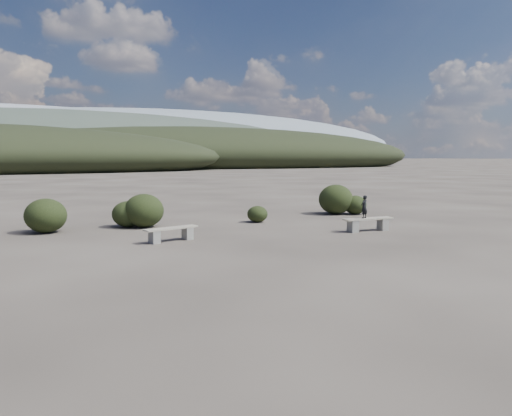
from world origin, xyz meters
name	(u,v)px	position (x,y,z in m)	size (l,w,h in m)	color
ground	(335,261)	(0.00, 0.00, 0.00)	(1200.00, 1200.00, 0.00)	#322C27
bench_left	(171,233)	(-3.10, 4.78, 0.28)	(1.86, 0.85, 0.46)	gray
bench_right	(368,223)	(4.03, 3.97, 0.30)	(1.97, 0.47, 0.49)	gray
seated_person	(364,207)	(3.85, 3.98, 0.91)	(0.30, 0.20, 0.83)	black
shrub_a	(128,214)	(-3.76, 8.71, 0.51)	(1.24, 1.24, 1.01)	black
shrub_b	(144,211)	(-3.21, 8.38, 0.65)	(1.51, 1.51, 1.30)	black
shrub_c	(257,214)	(1.39, 7.93, 0.34)	(0.86, 0.86, 0.68)	black
shrub_d	(336,199)	(6.00, 9.08, 0.71)	(1.61, 1.61, 1.41)	black
shrub_e	(355,205)	(6.81, 8.65, 0.45)	(1.07, 1.07, 0.89)	black
shrub_f	(46,216)	(-6.71, 8.44, 0.62)	(1.46, 1.46, 1.24)	black
mountain_ridges	(28,144)	(-7.48, 339.06, 10.84)	(500.00, 400.00, 56.00)	black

